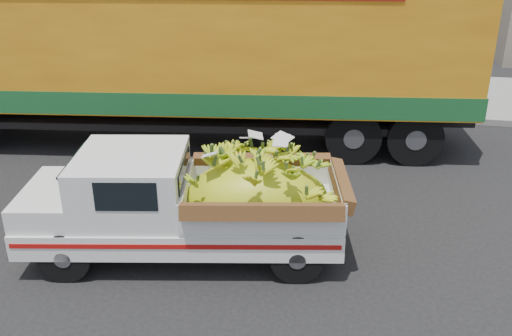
# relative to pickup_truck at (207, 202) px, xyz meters

# --- Properties ---
(ground) EXTENTS (100.00, 100.00, 0.00)m
(ground) POSITION_rel_pickup_truck_xyz_m (-0.53, -0.35, -0.83)
(ground) COLOR black
(ground) RESTS_ON ground
(curb) EXTENTS (60.00, 0.25, 0.15)m
(curb) POSITION_rel_pickup_truck_xyz_m (-0.53, 6.81, -0.76)
(curb) COLOR gray
(curb) RESTS_ON ground
(sidewalk) EXTENTS (60.00, 4.00, 0.14)m
(sidewalk) POSITION_rel_pickup_truck_xyz_m (-0.53, 8.91, -0.76)
(sidewalk) COLOR gray
(sidewalk) RESTS_ON ground
(pickup_truck) EXTENTS (4.64, 2.39, 1.55)m
(pickup_truck) POSITION_rel_pickup_truck_xyz_m (0.00, 0.00, 0.00)
(pickup_truck) COLOR black
(pickup_truck) RESTS_ON ground
(semi_trailer) EXTENTS (12.05, 4.06, 3.80)m
(semi_trailer) POSITION_rel_pickup_truck_xyz_m (-1.66, 4.36, 1.29)
(semi_trailer) COLOR black
(semi_trailer) RESTS_ON ground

